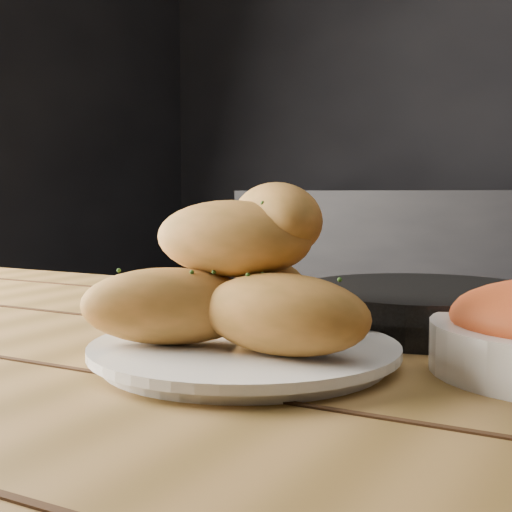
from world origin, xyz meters
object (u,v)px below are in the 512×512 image
(bread_rolls, at_px, (245,275))
(table, at_px, (216,459))
(skillet, at_px, (424,307))
(plate, at_px, (245,353))

(bread_rolls, bearing_deg, table, 160.90)
(bread_rolls, bearing_deg, skillet, 67.61)
(skillet, bearing_deg, bread_rolls, -112.39)
(bread_rolls, height_order, skillet, bread_rolls)
(plate, xyz_separation_m, skillet, (0.09, 0.23, 0.01))
(table, distance_m, plate, 0.11)
(plate, relative_size, bread_rolls, 1.02)
(skillet, bearing_deg, plate, -111.80)
(plate, bearing_deg, skillet, 68.20)
(table, bearing_deg, bread_rolls, -19.10)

